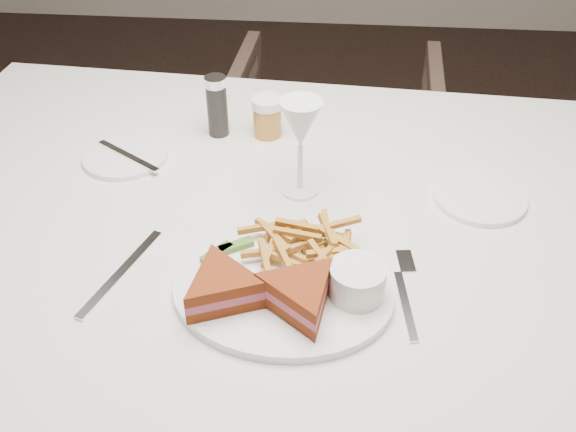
% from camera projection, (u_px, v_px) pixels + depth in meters
% --- Properties ---
extents(ground, '(5.00, 5.00, 0.00)m').
position_uv_depth(ground, '(288.00, 384.00, 1.71)').
color(ground, black).
rests_on(ground, ground).
extents(table, '(1.56, 1.09, 0.75)m').
position_uv_depth(table, '(290.00, 364.00, 1.30)').
color(table, silver).
rests_on(table, ground).
extents(chair_far, '(0.67, 0.63, 0.65)m').
position_uv_depth(chair_far, '(332.00, 149.00, 2.02)').
color(chair_far, '#49362C').
rests_on(chair_far, ground).
extents(table_setting, '(0.81, 0.64, 0.18)m').
position_uv_depth(table_setting, '(285.00, 232.00, 0.99)').
color(table_setting, white).
rests_on(table_setting, table).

